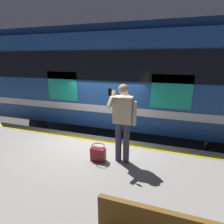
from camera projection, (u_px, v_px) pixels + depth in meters
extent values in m
plane|color=#4C4742|center=(100.00, 163.00, 5.81)|extent=(24.55, 24.55, 0.00)
cube|color=gray|center=(57.00, 201.00, 3.64)|extent=(15.76, 4.47, 0.96)
cube|color=yellow|center=(95.00, 140.00, 5.26)|extent=(15.44, 0.16, 0.01)
cube|color=slate|center=(114.00, 142.00, 7.12)|extent=(20.49, 0.08, 0.16)
cube|color=slate|center=(123.00, 129.00, 8.43)|extent=(20.49, 0.08, 0.16)
cube|color=#1E478C|center=(124.00, 79.00, 7.03)|extent=(10.19, 3.07, 3.07)
cube|color=navy|center=(125.00, 33.00, 6.56)|extent=(9.99, 2.83, 0.24)
cube|color=black|center=(112.00, 66.00, 5.47)|extent=(9.68, 0.03, 0.90)
cube|color=silver|center=(112.00, 110.00, 5.86)|extent=(9.68, 0.03, 0.24)
cube|color=#19A58C|center=(171.00, 92.00, 5.12)|extent=(1.14, 0.02, 0.98)
cube|color=#19A58C|center=(62.00, 86.00, 6.20)|extent=(1.14, 0.02, 0.98)
cylinder|color=black|center=(38.00, 126.00, 7.45)|extent=(0.84, 0.12, 0.84)
cylinder|color=black|center=(70.00, 110.00, 9.69)|extent=(0.84, 0.12, 0.84)
cylinder|color=black|center=(219.00, 150.00, 5.46)|extent=(0.84, 0.12, 0.84)
cylinder|color=black|center=(206.00, 124.00, 7.69)|extent=(0.84, 0.12, 0.84)
cylinder|color=#383347|center=(126.00, 143.00, 4.02)|extent=(0.14, 0.14, 0.95)
cylinder|color=#383347|center=(118.00, 142.00, 4.08)|extent=(0.14, 0.14, 0.95)
cube|color=beige|center=(123.00, 110.00, 3.84)|extent=(0.40, 0.24, 0.57)
sphere|color=beige|center=(125.00, 96.00, 3.91)|extent=(0.20, 0.20, 0.20)
sphere|color=beige|center=(123.00, 89.00, 3.71)|extent=(0.22, 0.22, 0.22)
cylinder|color=beige|center=(134.00, 114.00, 3.78)|extent=(0.09, 0.09, 0.52)
cylinder|color=beige|center=(111.00, 99.00, 3.76)|extent=(0.09, 0.42, 0.33)
cube|color=black|center=(110.00, 92.00, 3.63)|extent=(0.07, 0.02, 0.15)
cube|color=maroon|center=(98.00, 154.00, 4.17)|extent=(0.34, 0.16, 0.31)
torus|color=maroon|center=(98.00, 146.00, 4.11)|extent=(0.31, 0.31, 0.02)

